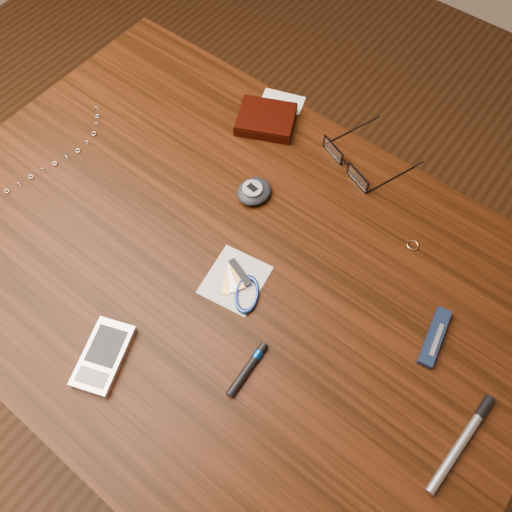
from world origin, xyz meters
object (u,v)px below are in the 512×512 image
(eyeglasses, at_px, (349,162))
(pocket_knife, at_px, (434,337))
(pda_phone, at_px, (104,356))
(desk, at_px, (225,288))
(pedometer, at_px, (254,191))
(silver_pen, at_px, (466,436))
(wallet_and_card, at_px, (266,119))
(notepad_keys, at_px, (241,287))

(eyeglasses, relative_size, pocket_knife, 1.72)
(pda_phone, bearing_deg, desk, 81.79)
(pedometer, distance_m, pocket_knife, 0.36)
(eyeglasses, xyz_separation_m, pocket_knife, (0.27, -0.19, -0.01))
(desk, bearing_deg, pocket_knife, 15.62)
(eyeglasses, bearing_deg, pocket_knife, -34.95)
(silver_pen, bearing_deg, wallet_and_card, 152.79)
(desk, xyz_separation_m, pda_phone, (-0.03, -0.22, 0.11))
(wallet_and_card, distance_m, pda_phone, 0.50)
(pedometer, bearing_deg, pocket_knife, -6.36)
(silver_pen, bearing_deg, pocket_knife, 135.43)
(pedometer, height_order, silver_pen, pedometer)
(eyeglasses, bearing_deg, silver_pen, -37.78)
(desk, relative_size, pda_phone, 8.60)
(pocket_knife, distance_m, silver_pen, 0.14)
(wallet_and_card, xyz_separation_m, pedometer, (0.08, -0.14, -0.00))
(desk, distance_m, eyeglasses, 0.31)
(pda_phone, bearing_deg, notepad_keys, 67.32)
(pedometer, bearing_deg, pda_phone, -89.25)
(notepad_keys, bearing_deg, pda_phone, -112.68)
(desk, relative_size, pedometer, 14.81)
(pda_phone, bearing_deg, silver_pen, 25.44)
(desk, height_order, wallet_and_card, wallet_and_card)
(desk, relative_size, pocket_knife, 10.49)
(wallet_and_card, bearing_deg, eyeglasses, 2.03)
(eyeglasses, distance_m, silver_pen, 0.46)
(eyeglasses, relative_size, pedometer, 2.43)
(notepad_keys, height_order, pocket_knife, pocket_knife)
(desk, bearing_deg, eyeglasses, 78.55)
(pedometer, xyz_separation_m, notepad_keys, (0.09, -0.15, -0.01))
(pda_phone, relative_size, pocket_knife, 1.22)
(pda_phone, bearing_deg, wallet_and_card, 99.82)
(desk, bearing_deg, notepad_keys, -17.36)
(wallet_and_card, bearing_deg, notepad_keys, -59.42)
(notepad_keys, xyz_separation_m, pocket_knife, (0.27, 0.11, 0.00))
(pocket_knife, bearing_deg, eyeglasses, 145.05)
(desk, relative_size, wallet_and_card, 6.34)
(wallet_and_card, relative_size, eyeglasses, 0.96)
(notepad_keys, xyz_separation_m, silver_pen, (0.37, 0.01, 0.00))
(desk, height_order, pda_phone, pda_phone)
(desk, distance_m, silver_pen, 0.43)
(notepad_keys, distance_m, silver_pen, 0.37)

